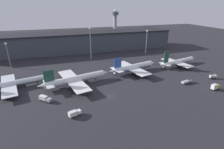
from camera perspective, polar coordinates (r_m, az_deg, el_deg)
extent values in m
plane|color=#26262B|center=(97.20, -0.57, -7.21)|extent=(600.00, 600.00, 0.00)
cube|color=#3D424C|center=(193.27, -10.11, 10.38)|extent=(196.70, 29.38, 18.67)
cube|color=black|center=(191.54, -10.31, 13.29)|extent=(196.70, 31.38, 1.20)
cylinder|color=silver|center=(120.32, -29.80, -2.57)|extent=(39.06, 12.34, 3.50)
cylinder|color=#333842|center=(120.55, -29.75, -2.84)|extent=(37.03, 11.38, 2.98)
cone|color=silver|center=(121.59, -20.19, -0.66)|extent=(4.85, 4.19, 3.33)
cube|color=silver|center=(120.54, -30.68, -2.94)|extent=(15.45, 35.82, 0.36)
cylinder|color=gray|center=(130.07, -30.22, -1.72)|extent=(4.19, 2.75, 1.93)
cylinder|color=gray|center=(111.97, -29.80, -5.26)|extent=(4.19, 2.75, 1.93)
cylinder|color=black|center=(121.73, -23.21, -2.40)|extent=(0.50, 0.50, 1.58)
cylinder|color=black|center=(122.63, -30.52, -3.59)|extent=(0.50, 0.50, 1.58)
cylinder|color=black|center=(120.05, -30.47, -4.10)|extent=(0.50, 0.50, 1.58)
cylinder|color=white|center=(111.86, -11.64, -1.38)|extent=(38.00, 12.61, 4.06)
cylinder|color=#ADB2B7|center=(112.14, -11.61, -1.72)|extent=(36.01, 11.59, 3.45)
cone|color=white|center=(119.25, -2.48, 0.58)|extent=(5.63, 4.87, 3.86)
cone|color=white|center=(107.67, -21.92, -3.39)|extent=(6.72, 4.75, 3.45)
cube|color=#1E4738|center=(106.32, -19.96, -0.45)|extent=(5.63, 1.68, 6.64)
cube|color=white|center=(108.01, -20.03, -2.85)|extent=(7.06, 14.20, 0.24)
cube|color=white|center=(111.53, -12.54, -1.82)|extent=(17.32, 38.91, 0.36)
cylinder|color=gray|center=(121.73, -13.61, -0.54)|extent=(4.86, 3.19, 2.24)
cylinder|color=gray|center=(103.30, -9.94, -4.45)|extent=(4.86, 3.19, 2.24)
cylinder|color=black|center=(117.52, -5.43, -1.39)|extent=(0.50, 0.50, 1.83)
cylinder|color=black|center=(113.94, -12.70, -2.65)|extent=(0.50, 0.50, 1.83)
cylinder|color=black|center=(111.11, -12.16, -3.26)|extent=(0.50, 0.50, 1.83)
cylinder|color=white|center=(131.00, 7.07, 2.48)|extent=(33.65, 11.67, 4.15)
cylinder|color=#2D519E|center=(131.24, 7.05, 2.18)|extent=(31.88, 10.69, 3.53)
cone|color=white|center=(142.29, 12.86, 3.69)|extent=(5.74, 4.97, 3.94)
cone|color=white|center=(121.13, 0.20, 1.15)|extent=(6.86, 4.85, 3.53)
cube|color=#2D519E|center=(121.44, 1.89, 3.80)|extent=(5.75, 1.71, 6.88)
cube|color=white|center=(122.73, 1.59, 1.59)|extent=(6.83, 12.89, 0.24)
cube|color=white|center=(130.20, 6.47, 2.14)|extent=(16.64, 35.27, 0.36)
cylinder|color=gray|center=(138.45, 4.41, 2.84)|extent=(4.96, 3.26, 2.28)
cylinder|color=gray|center=(124.38, 9.45, 0.31)|extent=(4.96, 3.26, 2.28)
cylinder|color=black|center=(139.17, 10.86, 2.12)|extent=(0.50, 0.50, 1.87)
cylinder|color=black|center=(132.30, 6.00, 1.34)|extent=(0.50, 0.50, 1.87)
cylinder|color=black|center=(129.84, 6.86, 0.89)|extent=(0.50, 0.50, 1.87)
cylinder|color=white|center=(153.95, 20.78, 3.96)|extent=(34.48, 11.30, 3.53)
cylinder|color=#ADB2B7|center=(154.12, 20.75, 3.74)|extent=(32.68, 10.39, 3.00)
cone|color=white|center=(168.31, 24.77, 4.83)|extent=(4.89, 4.23, 3.36)
cone|color=white|center=(140.31, 15.98, 2.98)|extent=(5.84, 4.13, 3.00)
cube|color=#1E4738|center=(141.46, 17.36, 5.45)|extent=(4.91, 1.51, 8.60)
cube|color=white|center=(142.57, 16.92, 3.29)|extent=(5.70, 10.50, 0.24)
cube|color=white|center=(152.77, 20.35, 3.71)|extent=(13.86, 28.71, 0.36)
cylinder|color=gray|center=(158.55, 18.41, 4.14)|extent=(4.23, 2.78, 1.94)
cylinder|color=gray|center=(149.52, 22.79, 2.47)|extent=(4.23, 2.78, 1.94)
cylinder|color=black|center=(164.04, 23.35, 3.70)|extent=(0.50, 0.50, 1.59)
cylinder|color=black|center=(154.23, 19.85, 3.11)|extent=(0.50, 0.50, 1.59)
cylinder|color=black|center=(152.58, 20.65, 2.80)|extent=(0.50, 0.50, 1.59)
cube|color=#9EA3A8|center=(121.95, 23.23, -2.10)|extent=(8.03, 3.34, 1.16)
cube|color=black|center=(123.01, 23.89, -1.50)|extent=(0.93, 1.60, 0.80)
cylinder|color=black|center=(124.55, 23.65, -2.10)|extent=(0.97, 0.67, 0.90)
cylinder|color=black|center=(123.65, 24.21, -2.36)|extent=(0.97, 0.67, 0.90)
cylinder|color=black|center=(120.95, 22.11, -2.56)|extent=(0.97, 0.67, 0.90)
cylinder|color=black|center=(120.01, 22.67, -2.84)|extent=(0.97, 0.67, 0.90)
cube|color=#9EA3A8|center=(138.14, 30.66, -0.50)|extent=(1.75, 2.61, 2.05)
cylinder|color=#B7B7BC|center=(136.77, 29.85, -0.51)|extent=(3.21, 2.71, 2.15)
cylinder|color=black|center=(139.14, 30.29, -0.85)|extent=(1.01, 0.78, 0.90)
cylinder|color=black|center=(137.81, 30.70, -1.14)|extent=(1.01, 0.78, 0.90)
cylinder|color=black|center=(137.50, 29.30, -0.90)|extent=(1.01, 0.78, 0.90)
cylinder|color=black|center=(136.15, 29.70, -1.19)|extent=(1.01, 0.78, 0.90)
cube|color=white|center=(83.55, -10.78, -11.83)|extent=(2.40, 2.67, 1.59)
cube|color=silver|center=(82.32, -12.73, -12.35)|extent=(4.12, 3.33, 2.11)
cylinder|color=black|center=(84.69, -11.10, -12.20)|extent=(1.04, 0.83, 0.90)
cylinder|color=black|center=(83.46, -10.55, -12.73)|extent=(1.04, 0.83, 0.90)
cylinder|color=black|center=(83.46, -13.39, -13.00)|extent=(1.04, 0.83, 0.90)
cylinder|color=black|center=(82.20, -12.87, -13.55)|extent=(1.04, 0.83, 0.90)
cube|color=gold|center=(122.02, 31.12, -3.31)|extent=(1.80, 2.32, 2.17)
cube|color=silver|center=(119.70, 30.41, -3.43)|extent=(3.41, 2.54, 2.89)
cylinder|color=black|center=(122.79, 30.65, -3.76)|extent=(0.97, 0.65, 0.90)
cylinder|color=black|center=(122.04, 31.25, -4.04)|extent=(0.97, 0.65, 0.90)
cylinder|color=black|center=(120.23, 29.77, -4.10)|extent=(0.97, 0.65, 0.90)
cylinder|color=black|center=(119.47, 30.37, -4.38)|extent=(0.97, 0.65, 0.90)
cube|color=#9EA3A8|center=(96.78, -19.89, -7.80)|extent=(3.11, 3.11, 1.55)
cube|color=silver|center=(99.36, -21.48, -7.06)|extent=(4.75, 4.77, 2.07)
cylinder|color=black|center=(97.89, -19.55, -8.10)|extent=(1.03, 1.03, 0.90)
cylinder|color=black|center=(96.97, -20.26, -8.51)|extent=(1.03, 1.03, 0.90)
cylinder|color=black|center=(101.08, -21.40, -7.37)|extent=(1.03, 1.03, 0.90)
cylinder|color=black|center=(100.19, -22.09, -7.76)|extent=(1.03, 1.03, 0.90)
cylinder|color=slate|center=(159.79, -30.71, 5.14)|extent=(0.70, 0.70, 18.62)
sphere|color=beige|center=(157.70, -31.41, 8.56)|extent=(1.80, 1.80, 1.80)
cylinder|color=slate|center=(156.87, -6.98, 9.50)|extent=(0.70, 0.70, 27.48)
sphere|color=beige|center=(154.41, -7.24, 14.70)|extent=(1.80, 1.80, 1.80)
cylinder|color=slate|center=(175.68, 11.14, 9.87)|extent=(0.70, 0.70, 23.03)
sphere|color=beige|center=(173.59, 11.44, 13.78)|extent=(1.80, 1.80, 1.80)
cylinder|color=#99999E|center=(238.91, 1.01, 14.78)|extent=(4.40, 4.40, 34.02)
cylinder|color=#4C515B|center=(237.22, 1.04, 19.34)|extent=(9.00, 9.00, 4.00)
sphere|color=silver|center=(237.08, 1.05, 20.11)|extent=(3.20, 3.20, 3.20)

